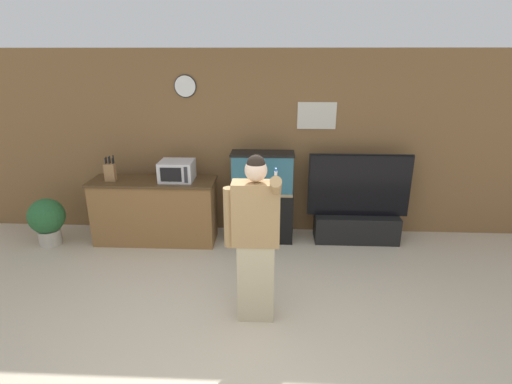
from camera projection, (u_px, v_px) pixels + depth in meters
ground_plane at (234, 363)px, 3.46m from camera, size 18.00×18.00×0.00m
wall_back_paneled at (252, 144)px, 5.69m from camera, size 10.00×0.08×2.60m
counter_island at (155, 211)px, 5.56m from camera, size 1.70×0.54×0.90m
microwave at (177, 171)px, 5.37m from camera, size 0.45×0.39×0.27m
knife_block at (110, 172)px, 5.34m from camera, size 0.14×0.09×0.35m
aquarium_on_stand at (262, 197)px, 5.54m from camera, size 0.85×0.36×1.28m
tv_on_stand at (357, 216)px, 5.61m from camera, size 1.40×0.40×1.26m
person_standing at (255, 238)px, 3.78m from camera, size 0.53×0.40×1.69m
potted_plant at (47, 219)px, 5.48m from camera, size 0.48×0.48×0.67m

